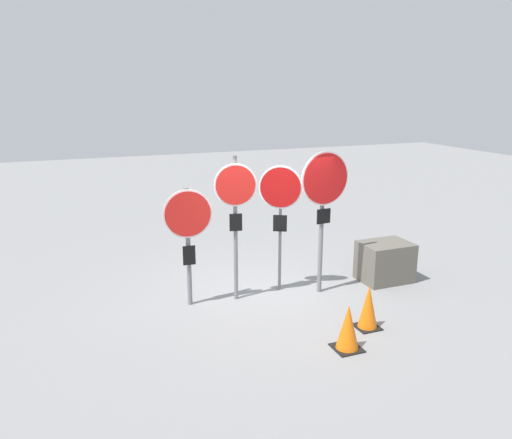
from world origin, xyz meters
TOP-DOWN VIEW (x-y plane):
  - ground_plane at (0.00, 0.00)m, footprint 40.00×40.00m
  - stop_sign_0 at (-1.26, 0.14)m, footprint 0.82×0.16m
  - stop_sign_1 at (-0.45, 0.08)m, footprint 0.72×0.19m
  - stop_sign_2 at (0.43, 0.19)m, footprint 0.69×0.39m
  - stop_sign_3 at (1.10, -0.19)m, footprint 0.95×0.17m
  - traffic_cone_0 at (0.47, -2.13)m, footprint 0.40×0.40m
  - traffic_cone_1 at (1.11, -1.68)m, footprint 0.36×0.36m
  - storage_crate at (2.54, -0.11)m, footprint 0.96×0.73m

SIDE VIEW (x-z plane):
  - ground_plane at x=0.00m, z-range 0.00..0.00m
  - traffic_cone_0 at x=0.47m, z-range 0.00..0.68m
  - traffic_cone_1 at x=1.11m, z-range 0.00..0.71m
  - storage_crate at x=2.54m, z-range 0.00..0.76m
  - stop_sign_0 at x=-1.26m, z-range 0.40..2.46m
  - stop_sign_2 at x=0.43m, z-range 0.59..2.92m
  - stop_sign_1 at x=-0.45m, z-range 0.50..3.05m
  - stop_sign_3 at x=1.10m, z-range 0.55..3.15m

